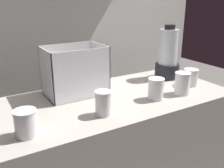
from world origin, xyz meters
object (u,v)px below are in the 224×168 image
object	(u,v)px
juice_cup_pomegranate_left	(103,105)
juice_cup_pomegranate_right	(182,84)
juice_cup_mango_far_left	(26,125)
carrot_display_bin	(76,79)
blender_pitcher	(168,57)
juice_cup_pomegranate_far_right	(190,78)
juice_cup_orange_middle	(156,90)

from	to	relation	value
juice_cup_pomegranate_left	juice_cup_pomegranate_right	distance (m)	0.53
juice_cup_mango_far_left	juice_cup_pomegranate_left	world-z (taller)	juice_cup_pomegranate_left
carrot_display_bin	juice_cup_pomegranate_left	distance (m)	0.33
blender_pitcher	juice_cup_mango_far_left	size ratio (longest dim) A/B	3.24
juice_cup_pomegranate_right	carrot_display_bin	bearing A→B (deg)	149.31
juice_cup_pomegranate_right	juice_cup_pomegranate_far_right	distance (m)	0.18
juice_cup_pomegranate_right	juice_cup_mango_far_left	bearing A→B (deg)	-178.51
juice_cup_pomegranate_left	juice_cup_orange_middle	world-z (taller)	same
juice_cup_pomegranate_left	juice_cup_mango_far_left	bearing A→B (deg)	-178.19
juice_cup_mango_far_left	blender_pitcher	bearing A→B (deg)	16.61
blender_pitcher	carrot_display_bin	bearing A→B (deg)	177.52
carrot_display_bin	juice_cup_mango_far_left	bearing A→B (deg)	-137.13
juice_cup_mango_far_left	carrot_display_bin	bearing A→B (deg)	42.87
juice_cup_orange_middle	juice_cup_pomegranate_far_right	world-z (taller)	juice_cup_orange_middle
juice_cup_orange_middle	juice_cup_pomegranate_right	world-z (taller)	juice_cup_pomegranate_right
juice_cup_orange_middle	juice_cup_mango_far_left	bearing A→B (deg)	-176.95
carrot_display_bin	blender_pitcher	distance (m)	0.68
juice_cup_pomegranate_right	juice_cup_orange_middle	bearing A→B (deg)	175.51
carrot_display_bin	juice_cup_orange_middle	size ratio (longest dim) A/B	2.78
juice_cup_mango_far_left	juice_cup_orange_middle	distance (m)	0.71
blender_pitcher	juice_cup_orange_middle	size ratio (longest dim) A/B	3.04
blender_pitcher	juice_cup_orange_middle	world-z (taller)	blender_pitcher
juice_cup_orange_middle	juice_cup_pomegranate_right	xyz separation A→B (m)	(0.18, -0.01, 0.00)
blender_pitcher	juice_cup_mango_far_left	xyz separation A→B (m)	(-1.04, -0.31, -0.10)
carrot_display_bin	juice_cup_mango_far_left	distance (m)	0.50
blender_pitcher	juice_cup_pomegranate_left	xyz separation A→B (m)	(-0.67, -0.30, -0.10)
carrot_display_bin	juice_cup_pomegranate_far_right	world-z (taller)	carrot_display_bin
juice_cup_mango_far_left	juice_cup_orange_middle	bearing A→B (deg)	3.05
carrot_display_bin	juice_cup_orange_middle	xyz separation A→B (m)	(0.35, -0.30, -0.03)
juice_cup_pomegranate_far_right	blender_pitcher	bearing A→B (deg)	95.06
carrot_display_bin	juice_cup_pomegranate_right	bearing A→B (deg)	-30.69
blender_pitcher	juice_cup_orange_middle	xyz separation A→B (m)	(-0.33, -0.27, -0.09)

